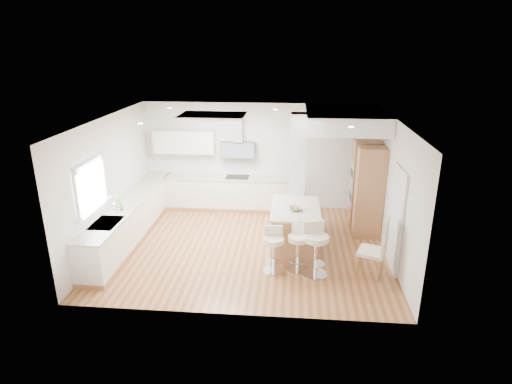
# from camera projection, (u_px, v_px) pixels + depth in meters

# --- Properties ---
(ground) EXTENTS (6.00, 6.00, 0.00)m
(ground) POSITION_uv_depth(u_px,v_px,m) (248.00, 246.00, 9.44)
(ground) COLOR #AA6C3F
(ground) RESTS_ON ground
(ceiling) EXTENTS (6.00, 5.00, 0.02)m
(ceiling) POSITION_uv_depth(u_px,v_px,m) (248.00, 246.00, 9.44)
(ceiling) COLOR white
(ceiling) RESTS_ON ground
(wall_back) EXTENTS (6.00, 0.04, 2.80)m
(wall_back) POSITION_uv_depth(u_px,v_px,m) (257.00, 156.00, 11.32)
(wall_back) COLOR silver
(wall_back) RESTS_ON ground
(wall_left) EXTENTS (0.04, 5.00, 2.80)m
(wall_left) POSITION_uv_depth(u_px,v_px,m) (109.00, 182.00, 9.22)
(wall_left) COLOR silver
(wall_left) RESTS_ON ground
(wall_right) EXTENTS (0.04, 5.00, 2.80)m
(wall_right) POSITION_uv_depth(u_px,v_px,m) (393.00, 191.00, 8.72)
(wall_right) COLOR silver
(wall_right) RESTS_ON ground
(skylight) EXTENTS (4.10, 2.10, 0.06)m
(skylight) POSITION_uv_depth(u_px,v_px,m) (213.00, 116.00, 9.15)
(skylight) COLOR silver
(skylight) RESTS_ON ground
(window_left) EXTENTS (0.06, 1.28, 1.07)m
(window_left) POSITION_uv_depth(u_px,v_px,m) (91.00, 183.00, 8.28)
(window_left) COLOR white
(window_left) RESTS_ON ground
(doorway_right) EXTENTS (0.05, 1.00, 2.10)m
(doorway_right) POSITION_uv_depth(u_px,v_px,m) (396.00, 220.00, 8.29)
(doorway_right) COLOR #453D36
(doorway_right) RESTS_ON ground
(counter_left) EXTENTS (0.63, 4.50, 1.35)m
(counter_left) POSITION_uv_depth(u_px,v_px,m) (131.00, 219.00, 9.73)
(counter_left) COLOR #AF774B
(counter_left) RESTS_ON ground
(counter_back) EXTENTS (3.62, 0.63, 2.50)m
(counter_back) POSITION_uv_depth(u_px,v_px,m) (222.00, 184.00, 11.37)
(counter_back) COLOR #AF774B
(counter_back) RESTS_ON ground
(pillar) EXTENTS (0.35, 0.35, 2.80)m
(pillar) POSITION_uv_depth(u_px,v_px,m) (297.00, 174.00, 9.78)
(pillar) COLOR silver
(pillar) RESTS_ON ground
(soffit) EXTENTS (1.78, 2.20, 0.40)m
(soffit) POSITION_uv_depth(u_px,v_px,m) (345.00, 119.00, 9.71)
(soffit) COLOR white
(soffit) RESTS_ON ground
(oven_column) EXTENTS (0.63, 1.21, 2.10)m
(oven_column) POSITION_uv_depth(u_px,v_px,m) (366.00, 187.00, 10.02)
(oven_column) COLOR #AF774B
(oven_column) RESTS_ON ground
(peninsula) EXTENTS (1.04, 1.56, 1.02)m
(peninsula) POSITION_uv_depth(u_px,v_px,m) (295.00, 227.00, 9.23)
(peninsula) COLOR #AF774B
(peninsula) RESTS_ON ground
(bar_stool_a) EXTENTS (0.45, 0.45, 0.92)m
(bar_stool_a) POSITION_uv_depth(u_px,v_px,m) (274.00, 247.00, 8.26)
(bar_stool_a) COLOR silver
(bar_stool_a) RESTS_ON ground
(bar_stool_b) EXTENTS (0.53, 0.53, 0.93)m
(bar_stool_b) POSITION_uv_depth(u_px,v_px,m) (298.00, 246.00, 8.31)
(bar_stool_b) COLOR silver
(bar_stool_b) RESTS_ON ground
(bar_stool_c) EXTENTS (0.60, 0.60, 1.06)m
(bar_stool_c) POSITION_uv_depth(u_px,v_px,m) (316.00, 247.00, 8.11)
(bar_stool_c) COLOR silver
(bar_stool_c) RESTS_ON ground
(dining_chair) EXTENTS (0.62, 0.62, 1.25)m
(dining_chair) POSITION_uv_depth(u_px,v_px,m) (378.00, 245.00, 8.01)
(dining_chair) COLOR beige
(dining_chair) RESTS_ON ground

